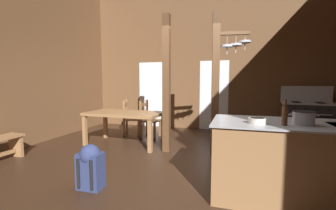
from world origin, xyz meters
TOP-DOWN VIEW (x-y plane):
  - ground_plane at (0.00, 0.00)m, footprint 7.66×7.77m
  - wall_back at (0.00, 3.55)m, footprint 7.66×0.14m
  - glazed_door_back_left at (-1.54, 3.48)m, footprint 1.00×0.01m
  - glazed_panel_back_right at (0.34, 3.48)m, footprint 0.84×0.01m
  - kitchen_island at (1.75, -0.38)m, footprint 2.17×0.98m
  - stove_range at (2.62, 2.80)m, footprint 1.22×0.93m
  - support_post_with_pot_rack at (0.62, 1.14)m, footprint 0.72×0.30m
  - support_post_center at (-0.38, 1.03)m, footprint 0.14×0.14m
  - dining_table at (-1.44, 1.26)m, footprint 1.74×0.97m
  - ladderback_chair_near_window at (-1.19, 2.10)m, footprint 0.46×0.46m
  - ladderback_chair_by_post at (-1.75, 2.17)m, footprint 0.55×0.55m
  - backpack at (-0.87, -0.83)m, footprint 0.32×0.31m
  - stockpot_on_counter at (1.67, -0.48)m, footprint 0.30×0.23m
  - mixing_bowl_on_counter at (1.18, -0.56)m, footprint 0.19×0.19m
  - bottle_tall_on_counter at (1.46, -0.58)m, footprint 0.06×0.06m

SIDE VIEW (x-z plane):
  - ground_plane at x=0.00m, z-range -0.10..0.00m
  - backpack at x=-0.87m, z-range 0.02..0.61m
  - ladderback_chair_near_window at x=-1.19m, z-range -0.02..0.93m
  - ladderback_chair_by_post at x=-1.75m, z-range -0.02..0.93m
  - kitchen_island at x=1.75m, z-range 0.00..0.93m
  - stove_range at x=2.62m, z-range -0.18..1.14m
  - dining_table at x=-1.44m, z-range 0.28..1.02m
  - mixing_bowl_on_counter at x=1.18m, z-range 0.93..1.00m
  - stockpot_on_counter at x=1.67m, z-range 0.93..1.08m
  - glazed_door_back_left at x=-1.54m, z-range 0.00..2.05m
  - glazed_panel_back_right at x=0.34m, z-range 0.00..2.05m
  - bottle_tall_on_counter at x=1.46m, z-range 0.90..1.19m
  - support_post_center at x=-0.38m, z-range 0.00..2.73m
  - support_post_with_pot_rack at x=0.62m, z-range 0.12..2.86m
  - wall_back at x=0.00m, z-range 0.00..4.38m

